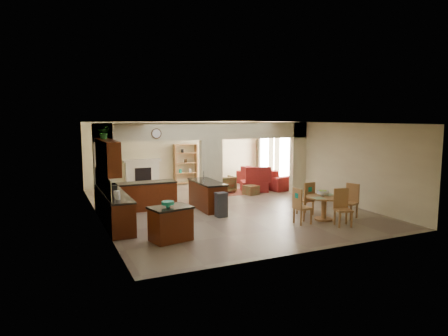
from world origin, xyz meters
name	(u,v)px	position (x,y,z in m)	size (l,w,h in m)	color
floor	(222,206)	(0.00, 0.00, 0.00)	(10.00, 10.00, 0.00)	#766752
ceiling	(222,123)	(0.00, 0.00, 2.80)	(10.00, 10.00, 0.00)	white
wall_back	(177,153)	(0.00, 5.00, 1.40)	(8.00, 8.00, 0.00)	beige
wall_front	(315,190)	(0.00, -5.00, 1.40)	(8.00, 8.00, 0.00)	beige
wall_left	(98,172)	(-4.00, 0.00, 1.40)	(10.00, 10.00, 0.00)	beige
wall_right	(320,160)	(4.00, 0.00, 1.40)	(10.00, 10.00, 0.00)	beige
partition_left_pier	(103,167)	(-3.70, 1.00, 1.40)	(0.60, 0.25, 2.80)	beige
partition_center_pier	(211,170)	(0.00, 1.00, 1.10)	(0.80, 0.25, 2.20)	beige
partition_right_pier	(298,158)	(3.70, 1.00, 1.40)	(0.60, 0.25, 2.80)	beige
partition_header	(211,131)	(0.00, 1.00, 2.50)	(8.00, 0.25, 0.60)	beige
kitchen_counter	(126,203)	(-3.26, -0.25, 0.46)	(2.52, 3.29, 1.48)	#3A1506
upper_cabinets	(107,156)	(-3.82, -0.80, 1.92)	(0.35, 2.40, 0.90)	#3A1506
peninsula	(207,195)	(-0.60, -0.11, 0.46)	(0.70, 1.85, 0.91)	#3A1506
wall_clock	(156,134)	(-2.00, 0.85, 2.45)	(0.34, 0.34, 0.03)	#4C3119
rug	(228,193)	(1.20, 2.10, 0.01)	(1.60, 1.30, 0.01)	brown
fireplace	(142,173)	(-1.60, 4.83, 0.61)	(1.60, 0.35, 1.20)	beige
shelving_unit	(186,164)	(0.35, 4.82, 0.90)	(1.00, 0.32, 1.80)	olive
window_a	(285,159)	(3.97, 2.30, 1.20)	(0.02, 0.90, 1.90)	white
window_b	(265,156)	(3.97, 4.00, 1.20)	(0.02, 0.90, 1.90)	white
glazed_door	(275,161)	(3.97, 3.15, 1.05)	(0.02, 0.70, 2.10)	white
drape_a_left	(292,161)	(3.93, 1.70, 1.20)	(0.10, 0.28, 2.30)	#3C1918
drape_a_right	(277,158)	(3.93, 2.90, 1.20)	(0.10, 0.28, 2.30)	#3C1918
drape_b_left	(271,157)	(3.93, 3.40, 1.20)	(0.10, 0.28, 2.30)	#3C1918
drape_b_right	(258,155)	(3.93, 4.60, 1.20)	(0.10, 0.28, 2.30)	#3C1918
ceiling_fan	(226,128)	(1.50, 3.00, 2.56)	(1.00, 1.00, 0.10)	white
kitchen_island	(171,223)	(-2.69, -2.92, 0.42)	(1.10, 0.89, 0.84)	#3A1506
teal_bowl	(168,204)	(-2.76, -2.95, 0.91)	(0.30, 0.30, 0.14)	#159174
trash_can	(221,206)	(-0.62, -1.30, 0.34)	(0.32, 0.27, 0.68)	#2D2D2F
dining_table	(324,204)	(1.95, -2.87, 0.47)	(1.03, 1.03, 0.70)	olive
fruit_bowl	(323,193)	(1.95, -2.80, 0.79)	(0.33, 0.33, 0.18)	#8EB927
sofa	(266,177)	(3.30, 2.80, 0.41)	(1.10, 2.83, 0.82)	maroon
chaise	(254,186)	(2.30, 2.00, 0.20)	(1.02, 0.83, 0.41)	maroon
armchair	(225,184)	(1.13, 2.28, 0.33)	(0.70, 0.72, 0.66)	maroon
ottoman	(251,190)	(1.86, 1.45, 0.18)	(0.49, 0.49, 0.36)	maroon
plant	(104,132)	(-3.82, -0.35, 2.56)	(0.34, 0.29, 0.37)	#1D4F15
chair_north	(307,197)	(1.85, -2.19, 0.55)	(0.46, 0.46, 1.02)	olive
chair_east	(351,199)	(2.85, -2.98, 0.55)	(0.53, 0.53, 1.02)	olive
chair_south	(342,206)	(2.03, -3.55, 0.55)	(0.53, 0.53, 1.02)	olive
chair_west	(300,205)	(1.06, -2.96, 0.55)	(0.43, 0.42, 1.02)	olive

